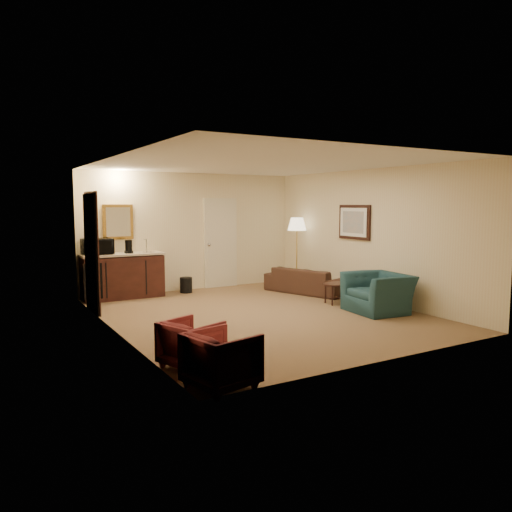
{
  "coord_description": "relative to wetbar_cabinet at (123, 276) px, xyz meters",
  "views": [
    {
      "loc": [
        -4.4,
        -7.35,
        1.92
      ],
      "look_at": [
        0.2,
        0.5,
        0.97
      ],
      "focal_mm": 35.0,
      "sensor_mm": 36.0,
      "label": 1
    }
  ],
  "objects": [
    {
      "name": "ground",
      "position": [
        1.65,
        -2.72,
        -0.46
      ],
      "size": [
        6.0,
        6.0,
        0.0
      ],
      "primitive_type": "plane",
      "color": "#845F43",
      "rests_on": "ground"
    },
    {
      "name": "room_walls",
      "position": [
        1.55,
        -1.95,
        1.26
      ],
      "size": [
        5.02,
        6.01,
        2.61
      ],
      "color": "beige",
      "rests_on": "ground"
    },
    {
      "name": "wetbar_cabinet",
      "position": [
        0.0,
        0.0,
        0.0
      ],
      "size": [
        1.64,
        0.58,
        0.92
      ],
      "primitive_type": "cube",
      "color": "#3E1913",
      "rests_on": "ground"
    },
    {
      "name": "sofa",
      "position": [
        3.6,
        -1.42,
        -0.1
      ],
      "size": [
        1.11,
        1.91,
        0.72
      ],
      "primitive_type": "imported",
      "rotation": [
        0.0,
        0.0,
        1.9
      ],
      "color": "black",
      "rests_on": "ground"
    },
    {
      "name": "teal_armchair",
      "position": [
        3.55,
        -3.62,
        0.0
      ],
      "size": [
        0.8,
        1.13,
        0.93
      ],
      "primitive_type": "imported",
      "rotation": [
        0.0,
        0.0,
        -1.67
      ],
      "color": "#1D4248",
      "rests_on": "ground"
    },
    {
      "name": "rose_chair_near",
      "position": [
        -0.5,
        -4.71,
        -0.15
      ],
      "size": [
        0.74,
        0.76,
        0.62
      ],
      "primitive_type": "imported",
      "rotation": [
        0.0,
        0.0,
        1.93
      ],
      "color": "maroon",
      "rests_on": "ground"
    },
    {
      "name": "rose_chair_far",
      "position": [
        -0.5,
        -5.52,
        -0.13
      ],
      "size": [
        0.73,
        0.76,
        0.66
      ],
      "primitive_type": "imported",
      "rotation": [
        0.0,
        0.0,
        1.79
      ],
      "color": "maroon",
      "rests_on": "ground"
    },
    {
      "name": "coffee_table",
      "position": [
        3.45,
        -2.68,
        -0.26
      ],
      "size": [
        0.77,
        0.59,
        0.4
      ],
      "primitive_type": "cube",
      "rotation": [
        0.0,
        0.0,
        -0.19
      ],
      "color": "black",
      "rests_on": "ground"
    },
    {
      "name": "floor_lamp",
      "position": [
        3.85,
        -0.67,
        0.35
      ],
      "size": [
        0.53,
        0.53,
        1.62
      ],
      "primitive_type": "cube",
      "rotation": [
        0.0,
        0.0,
        0.27
      ],
      "color": "gold",
      "rests_on": "ground"
    },
    {
      "name": "waste_bin",
      "position": [
        1.35,
        -0.07,
        -0.29
      ],
      "size": [
        0.29,
        0.29,
        0.33
      ],
      "primitive_type": "cylinder",
      "rotation": [
        0.0,
        0.0,
        -0.11
      ],
      "color": "black",
      "rests_on": "ground"
    },
    {
      "name": "microwave",
      "position": [
        -0.49,
        0.02,
        0.65
      ],
      "size": [
        0.59,
        0.35,
        0.39
      ],
      "primitive_type": "imported",
      "rotation": [
        0.0,
        0.0,
        0.06
      ],
      "color": "black",
      "rests_on": "wetbar_cabinet"
    },
    {
      "name": "coffee_maker",
      "position": [
        0.12,
        -0.05,
        0.6
      ],
      "size": [
        0.15,
        0.15,
        0.27
      ],
      "primitive_type": "cylinder",
      "rotation": [
        0.0,
        0.0,
        -0.06
      ],
      "color": "black",
      "rests_on": "wetbar_cabinet"
    }
  ]
}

